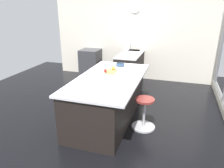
# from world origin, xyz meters

# --- Properties ---
(ground_plane) EXTENTS (7.63, 7.63, 0.00)m
(ground_plane) POSITION_xyz_m (0.00, 0.00, 0.00)
(ground_plane) COLOR black
(interior_partition_left) EXTENTS (0.15, 4.99, 2.78)m
(interior_partition_left) POSITION_xyz_m (-2.93, 0.00, 1.39)
(interior_partition_left) COLOR silver
(interior_partition_left) RESTS_ON ground_plane
(sink_cabinet) EXTENTS (2.08, 0.60, 1.20)m
(sink_cabinet) POSITION_xyz_m (-2.59, 0.11, 0.47)
(sink_cabinet) COLOR black
(sink_cabinet) RESTS_ON ground_plane
(oven_range) EXTENTS (0.60, 0.61, 0.89)m
(oven_range) POSITION_xyz_m (-2.58, -1.27, 0.44)
(oven_range) COLOR #38383D
(oven_range) RESTS_ON ground_plane
(kitchen_island) EXTENTS (2.30, 1.19, 0.90)m
(kitchen_island) POSITION_xyz_m (-0.09, 0.15, 0.45)
(kitchen_island) COLOR black
(kitchen_island) RESTS_ON ground_plane
(stool_by_window) EXTENTS (0.44, 0.44, 0.60)m
(stool_by_window) POSITION_xyz_m (0.05, 0.92, 0.28)
(stool_by_window) COLOR #B7B7BC
(stool_by_window) RESTS_ON ground_plane
(cutting_board) EXTENTS (0.36, 0.24, 0.02)m
(cutting_board) POSITION_xyz_m (-0.41, 0.10, 0.91)
(cutting_board) COLOR tan
(cutting_board) RESTS_ON kitchen_island
(apple_red) EXTENTS (0.08, 0.08, 0.08)m
(apple_red) POSITION_xyz_m (-0.27, 0.03, 0.96)
(apple_red) COLOR red
(apple_red) RESTS_ON cutting_board
(apple_yellow) EXTENTS (0.08, 0.08, 0.08)m
(apple_yellow) POSITION_xyz_m (-0.53, 0.13, 0.96)
(apple_yellow) COLOR gold
(apple_yellow) RESTS_ON cutting_board
(water_bottle) EXTENTS (0.06, 0.06, 0.31)m
(water_bottle) POSITION_xyz_m (0.33, 0.22, 1.02)
(water_bottle) COLOR silver
(water_bottle) RESTS_ON kitchen_island
(fruit_bowl) EXTENTS (0.19, 0.19, 0.07)m
(fruit_bowl) POSITION_xyz_m (-0.93, 0.18, 0.94)
(fruit_bowl) COLOR #334C6B
(fruit_bowl) RESTS_ON kitchen_island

